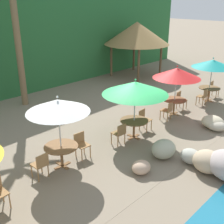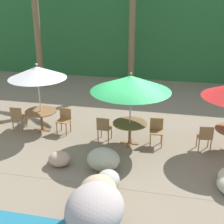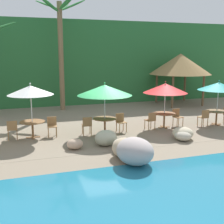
# 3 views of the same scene
# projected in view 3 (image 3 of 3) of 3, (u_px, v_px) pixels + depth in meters

# --- Properties ---
(ground_plane) EXTENTS (120.00, 120.00, 0.00)m
(ground_plane) POSITION_uv_depth(u_px,v_px,m) (107.00, 133.00, 13.62)
(ground_plane) COLOR gray
(terrace_deck) EXTENTS (18.00, 5.20, 0.01)m
(terrace_deck) POSITION_uv_depth(u_px,v_px,m) (107.00, 133.00, 13.62)
(terrace_deck) COLOR gray
(terrace_deck) RESTS_ON ground
(foliage_backdrop) EXTENTS (28.00, 2.40, 6.00)m
(foliage_backdrop) POSITION_uv_depth(u_px,v_px,m) (72.00, 63.00, 21.43)
(foliage_backdrop) COLOR #286633
(foliage_backdrop) RESTS_ON ground
(rock_seawall) EXTENTS (15.33, 3.33, 0.90)m
(rock_seawall) POSITION_uv_depth(u_px,v_px,m) (163.00, 142.00, 11.10)
(rock_seawall) COLOR beige
(rock_seawall) RESTS_ON ground
(umbrella_white) EXTENTS (1.96, 1.96, 2.44)m
(umbrella_white) POSITION_uv_depth(u_px,v_px,m) (30.00, 90.00, 12.43)
(umbrella_white) COLOR silver
(umbrella_white) RESTS_ON ground
(dining_table_white) EXTENTS (1.10, 1.10, 0.74)m
(dining_table_white) POSITION_uv_depth(u_px,v_px,m) (32.00, 124.00, 12.73)
(dining_table_white) COLOR brown
(dining_table_white) RESTS_ON ground
(chair_white_seaward) EXTENTS (0.45, 0.46, 0.87)m
(chair_white_seaward) POSITION_uv_depth(u_px,v_px,m) (52.00, 125.00, 13.03)
(chair_white_seaward) COLOR #9E7042
(chair_white_seaward) RESTS_ON ground
(chair_white_inland) EXTENTS (0.43, 0.44, 0.87)m
(chair_white_inland) POSITION_uv_depth(u_px,v_px,m) (12.00, 129.00, 12.39)
(chair_white_inland) COLOR #9E7042
(chair_white_inland) RESTS_ON ground
(umbrella_green) EXTENTS (2.50, 2.50, 2.40)m
(umbrella_green) POSITION_uv_depth(u_px,v_px,m) (105.00, 90.00, 13.08)
(umbrella_green) COLOR silver
(umbrella_green) RESTS_ON ground
(dining_table_green) EXTENTS (1.10, 1.10, 0.74)m
(dining_table_green) POSITION_uv_depth(u_px,v_px,m) (105.00, 121.00, 13.37)
(dining_table_green) COLOR brown
(dining_table_green) RESTS_ON ground
(chair_green_seaward) EXTENTS (0.46, 0.46, 0.87)m
(chair_green_seaward) POSITION_uv_depth(u_px,v_px,m) (121.00, 121.00, 13.79)
(chair_green_seaward) COLOR #9E7042
(chair_green_seaward) RESTS_ON ground
(chair_green_inland) EXTENTS (0.45, 0.46, 0.87)m
(chair_green_inland) POSITION_uv_depth(u_px,v_px,m) (87.00, 124.00, 13.10)
(chair_green_inland) COLOR #9E7042
(chair_green_inland) RESTS_ON ground
(umbrella_red) EXTENTS (2.17, 2.17, 2.35)m
(umbrella_red) POSITION_uv_depth(u_px,v_px,m) (165.00, 88.00, 14.22)
(umbrella_red) COLOR silver
(umbrella_red) RESTS_ON ground
(dining_table_red) EXTENTS (1.10, 1.10, 0.74)m
(dining_table_red) POSITION_uv_depth(u_px,v_px,m) (164.00, 116.00, 14.50)
(dining_table_red) COLOR brown
(dining_table_red) RESTS_ON ground
(chair_red_seaward) EXTENTS (0.46, 0.47, 0.87)m
(chair_red_seaward) POSITION_uv_depth(u_px,v_px,m) (177.00, 116.00, 14.93)
(chair_red_seaward) COLOR #9E7042
(chair_red_seaward) RESTS_ON ground
(chair_red_inland) EXTENTS (0.47, 0.48, 0.87)m
(chair_red_inland) POSITION_uv_depth(u_px,v_px,m) (151.00, 120.00, 14.08)
(chair_red_inland) COLOR #9E7042
(chair_red_inland) RESTS_ON ground
(umbrella_teal) EXTENTS (2.11, 2.11, 2.34)m
(umbrella_teal) POSITION_uv_depth(u_px,v_px,m) (219.00, 86.00, 14.79)
(umbrella_teal) COLOR silver
(umbrella_teal) RESTS_ON ground
(dining_table_teal) EXTENTS (1.10, 1.10, 0.74)m
(dining_table_teal) POSITION_uv_depth(u_px,v_px,m) (217.00, 113.00, 15.07)
(dining_table_teal) COLOR brown
(dining_table_teal) RESTS_ON ground
(chair_teal_inland) EXTENTS (0.43, 0.44, 0.87)m
(chair_teal_inland) POSITION_uv_depth(u_px,v_px,m) (204.00, 117.00, 14.73)
(chair_teal_inland) COLOR #9E7042
(chair_teal_inland) RESTS_ON ground
(palm_tree_second) EXTENTS (3.16, 3.17, 7.06)m
(palm_tree_second) POSITION_uv_depth(u_px,v_px,m) (61.00, 40.00, 18.36)
(palm_tree_second) COLOR brown
(palm_tree_second) RESTS_ON ground
(palapa_hut) EXTENTS (4.44, 4.44, 3.67)m
(palapa_hut) POSITION_uv_depth(u_px,v_px,m) (180.00, 64.00, 20.83)
(palapa_hut) COLOR brown
(palapa_hut) RESTS_ON ground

